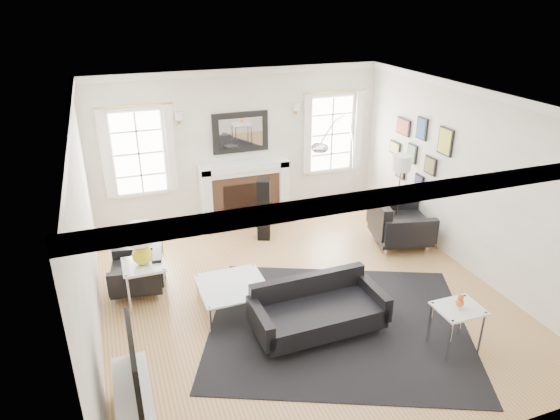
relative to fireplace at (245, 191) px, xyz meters
name	(u,v)px	position (x,y,z in m)	size (l,w,h in m)	color
floor	(299,292)	(0.00, -2.79, -0.54)	(6.00, 6.00, 0.00)	#A16D43
back_wall	(240,145)	(0.00, 0.21, 0.86)	(5.50, 0.04, 2.80)	white
front_wall	(435,338)	(0.00, -5.79, 0.86)	(5.50, 0.04, 2.80)	white
left_wall	(85,236)	(-2.75, -2.79, 0.86)	(0.04, 6.00, 2.80)	white
right_wall	(468,180)	(2.75, -2.79, 0.86)	(0.04, 6.00, 2.80)	white
ceiling	(302,101)	(0.00, -2.79, 2.26)	(5.50, 6.00, 0.02)	white
crown_molding	(302,105)	(0.00, -2.79, 2.20)	(5.50, 6.00, 0.12)	white
fireplace	(245,191)	(0.00, 0.00, 0.00)	(1.70, 0.69, 1.11)	white
mantel_mirror	(241,132)	(0.00, 0.16, 1.11)	(1.05, 0.07, 0.75)	black
window_left	(139,153)	(-1.85, 0.16, 0.92)	(1.24, 0.15, 1.62)	white
window_right	(331,134)	(1.85, 0.16, 0.92)	(1.24, 0.15, 1.62)	white
gallery_wall	(418,149)	(2.72, -1.50, 0.99)	(0.04, 1.73, 1.29)	black
tv_unit	(135,400)	(-2.44, -4.49, -0.21)	(0.35, 1.00, 1.09)	white
area_rug	(338,324)	(0.20, -3.68, -0.54)	(3.35, 2.79, 0.01)	black
sofa	(317,310)	(-0.12, -3.67, -0.24)	(1.71, 0.82, 0.55)	black
armchair_left	(141,272)	(-2.14, -1.96, -0.23)	(0.85, 0.92, 0.56)	black
armchair_right	(397,224)	(2.13, -1.96, -0.16)	(1.11, 1.19, 0.69)	black
coffee_table	(233,287)	(-1.01, -2.89, -0.17)	(0.90, 0.90, 0.40)	silver
side_table_left	(144,271)	(-2.11, -2.30, -0.03)	(0.57, 0.57, 0.62)	silver
nesting_table	(457,316)	(1.32, -4.59, -0.06)	(0.55, 0.46, 0.60)	silver
gourd_lamp	(141,242)	(-2.11, -2.30, 0.42)	(0.37, 0.37, 0.59)	gold
orange_vase	(460,301)	(1.32, -4.59, 0.15)	(0.10, 0.10, 0.16)	#D55F1B
arc_floor_lamp	(338,164)	(1.59, -0.69, 0.58)	(1.47, 1.36, 2.08)	white
stick_floor_lamp	(401,167)	(2.20, -1.81, 0.81)	(0.32, 0.32, 1.57)	gold
speaker_tower	(264,210)	(0.06, -0.96, 0.01)	(0.22, 0.22, 1.10)	black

